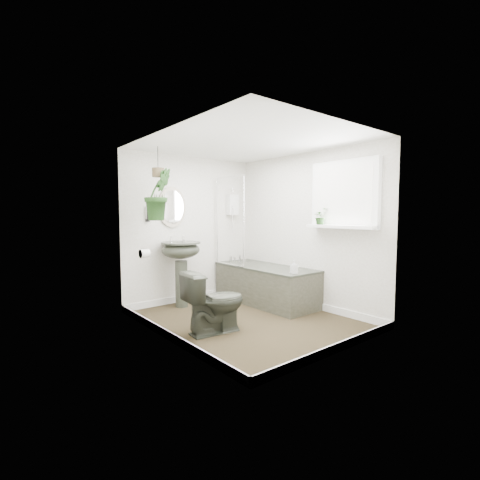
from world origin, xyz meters
TOP-DOWN VIEW (x-y plane):
  - floor at (0.00, 0.00)m, footprint 2.30×2.80m
  - ceiling at (0.00, 0.00)m, footprint 2.30×2.80m
  - wall_back at (0.00, 1.41)m, footprint 2.30×0.02m
  - wall_front at (0.00, -1.41)m, footprint 2.30×0.02m
  - wall_left at (-1.16, 0.00)m, footprint 0.02×2.80m
  - wall_right at (1.16, 0.00)m, footprint 0.02×2.80m
  - skirting at (0.00, 0.00)m, footprint 2.30×2.80m
  - bathtub at (0.80, 0.50)m, footprint 0.72×1.72m
  - bath_screen at (0.47, 0.99)m, footprint 0.04×0.72m
  - shower_box at (0.80, 1.34)m, footprint 0.20×0.10m
  - oval_mirror at (-0.34, 1.37)m, footprint 0.46×0.03m
  - wall_sconce at (-0.74, 1.36)m, footprint 0.04×0.04m
  - toilet_roll_holder at (-1.10, 0.70)m, footprint 0.11×0.11m
  - window_recess at (1.09, -0.70)m, footprint 0.08×1.00m
  - window_sill at (1.02, -0.70)m, footprint 0.18×1.00m
  - window_blinds at (1.04, -0.70)m, footprint 0.01×0.86m
  - toilet at (-0.60, -0.12)m, footprint 0.77×0.49m
  - pedestal_sink at (-0.34, 1.12)m, footprint 0.60×0.52m
  - sill_plant at (0.98, -0.40)m, footprint 0.21×0.18m
  - hanging_plant at (-0.77, 0.95)m, footprint 0.42×0.35m
  - soap_bottle at (0.65, -0.23)m, footprint 0.11×0.11m
  - hanging_pot at (-0.77, 0.95)m, footprint 0.16×0.16m

SIDE VIEW (x-z plane):
  - floor at x=0.00m, z-range -0.02..0.00m
  - skirting at x=0.00m, z-range 0.00..0.10m
  - bathtub at x=0.80m, z-range 0.00..0.58m
  - toilet at x=-0.60m, z-range 0.00..0.74m
  - pedestal_sink at x=-0.34m, z-range 0.00..0.99m
  - soap_bottle at x=0.65m, z-range 0.58..0.76m
  - toilet_roll_holder at x=-1.10m, z-range 0.84..0.96m
  - wall_back at x=0.00m, z-range 0.00..2.30m
  - wall_front at x=0.00m, z-range 0.00..2.30m
  - wall_left at x=-1.16m, z-range 0.00..2.30m
  - wall_right at x=1.16m, z-range 0.00..2.30m
  - window_sill at x=1.02m, z-range 1.21..1.25m
  - bath_screen at x=0.47m, z-range 0.58..1.98m
  - sill_plant at x=0.98m, z-range 1.25..1.47m
  - wall_sconce at x=-0.74m, z-range 1.29..1.51m
  - oval_mirror at x=-0.34m, z-range 1.19..1.81m
  - shower_box at x=0.80m, z-range 1.38..1.73m
  - window_recess at x=1.09m, z-range 1.20..2.10m
  - window_blinds at x=1.04m, z-range 1.27..2.03m
  - hanging_plant at x=-0.77m, z-range 1.31..2.01m
  - hanging_pot at x=-0.77m, z-range 1.89..2.01m
  - ceiling at x=0.00m, z-range 2.30..2.32m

